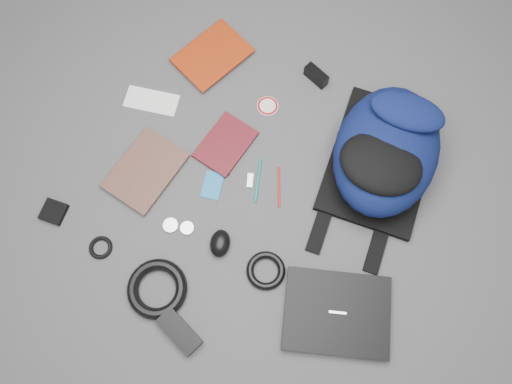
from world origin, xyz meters
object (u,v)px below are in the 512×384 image
at_px(compact_camera, 316,76).
at_px(pouch, 54,212).
at_px(backpack, 386,150).
at_px(laptop, 337,313).
at_px(comic_book, 123,156).
at_px(power_brick, 180,331).
at_px(dvd_case, 226,144).
at_px(textbook_red, 195,39).
at_px(mouse, 220,243).

height_order(compact_camera, pouch, compact_camera).
xyz_separation_m(backpack, laptop, (0.05, -0.53, -0.09)).
bearing_deg(comic_book, power_brick, -35.61).
height_order(comic_book, compact_camera, compact_camera).
distance_m(dvd_case, compact_camera, 0.41).
distance_m(textbook_red, mouse, 0.77).
bearing_deg(power_brick, backpack, 86.13).
bearing_deg(textbook_red, compact_camera, 26.97).
xyz_separation_m(backpack, comic_book, (-0.80, -0.34, -0.10)).
distance_m(laptop, comic_book, 0.87).
xyz_separation_m(comic_book, mouse, (0.43, -0.14, 0.01)).
bearing_deg(comic_book, compact_camera, 57.91).
xyz_separation_m(power_brick, pouch, (-0.55, 0.17, -0.01)).
bearing_deg(textbook_red, comic_book, -69.28).
relative_size(laptop, pouch, 4.33).
xyz_separation_m(backpack, compact_camera, (-0.32, 0.21, -0.08)).
bearing_deg(pouch, laptop, 4.66).
bearing_deg(pouch, backpack, 33.49).
xyz_separation_m(mouse, power_brick, (0.00, -0.29, -0.01)).
bearing_deg(laptop, comic_book, 149.55).
relative_size(backpack, power_brick, 3.54).
bearing_deg(power_brick, compact_camera, 108.62).
relative_size(textbook_red, pouch, 3.42).
relative_size(laptop, comic_book, 1.25).
bearing_deg(backpack, power_brick, -119.76).
height_order(compact_camera, mouse, compact_camera).
height_order(backpack, mouse, backpack).
bearing_deg(dvd_case, compact_camera, 73.28).
relative_size(dvd_case, compact_camera, 2.21).
relative_size(dvd_case, power_brick, 1.38).
xyz_separation_m(mouse, pouch, (-0.54, -0.13, -0.01)).
bearing_deg(pouch, comic_book, 66.70).
xyz_separation_m(laptop, mouse, (-0.42, 0.05, 0.01)).
relative_size(comic_book, mouse, 2.88).
distance_m(dvd_case, power_brick, 0.63).
height_order(backpack, textbook_red, backpack).
height_order(laptop, pouch, laptop).
height_order(textbook_red, power_brick, power_brick).
distance_m(backpack, pouch, 1.10).
bearing_deg(textbook_red, dvd_case, -27.03).
height_order(textbook_red, comic_book, textbook_red).
bearing_deg(comic_book, textbook_red, 97.30).
xyz_separation_m(dvd_case, compact_camera, (0.18, 0.36, 0.02)).
distance_m(laptop, pouch, 0.97).
bearing_deg(textbook_red, power_brick, -43.51).
distance_m(compact_camera, pouch, 1.01).
height_order(laptop, dvd_case, laptop).
distance_m(backpack, textbook_red, 0.80).
bearing_deg(power_brick, pouch, -175.62).
bearing_deg(backpack, comic_book, -161.48).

